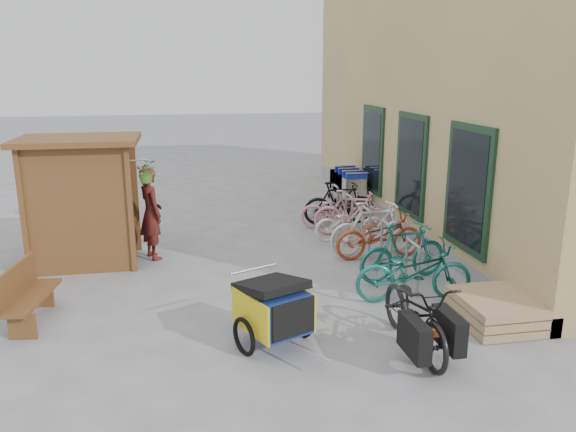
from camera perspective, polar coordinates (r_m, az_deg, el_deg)
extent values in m
plane|color=#9C9C9F|center=(9.07, -1.36, -8.64)|extent=(80.00, 80.00, 0.00)
cube|color=tan|center=(14.94, 21.53, 13.32)|extent=(6.00, 13.00, 7.00)
cube|color=#9C9C9F|center=(14.06, 10.11, 0.26)|extent=(0.18, 13.00, 0.30)
cube|color=#15301D|center=(10.16, 17.82, 2.66)|extent=(0.06, 1.50, 2.20)
cube|color=black|center=(10.14, 17.67, 2.66)|extent=(0.02, 1.25, 1.95)
cube|color=#15301D|center=(12.37, 12.37, 5.06)|extent=(0.06, 1.50, 2.20)
cube|color=black|center=(12.36, 12.24, 5.06)|extent=(0.02, 1.25, 1.95)
cube|color=#15301D|center=(14.67, 8.58, 6.69)|extent=(0.06, 1.50, 2.20)
cube|color=black|center=(14.67, 8.47, 6.69)|extent=(0.02, 1.25, 1.95)
cube|color=brown|center=(10.72, -25.32, 0.09)|extent=(0.09, 0.09, 2.30)
cube|color=brown|center=(10.41, -15.70, 0.55)|extent=(0.09, 0.09, 2.30)
cube|color=brown|center=(11.95, -23.83, 1.62)|extent=(0.09, 0.09, 2.30)
cube|color=brown|center=(11.67, -15.20, 2.08)|extent=(0.09, 0.09, 2.30)
cube|color=brown|center=(11.33, -24.39, 0.90)|extent=(0.05, 1.30, 2.30)
cube|color=brown|center=(10.56, -20.56, 0.36)|extent=(1.80, 0.05, 2.30)
cube|color=brown|center=(11.75, -19.59, 1.82)|extent=(1.80, 0.05, 2.30)
cube|color=brown|center=(10.95, -20.59, 7.24)|extent=(2.15, 1.65, 0.10)
cube|color=brown|center=(11.24, -20.94, -0.16)|extent=(1.30, 1.15, 0.04)
cube|color=brown|center=(11.11, -21.22, 2.83)|extent=(1.30, 1.15, 0.04)
cylinder|color=#A5A8AD|center=(10.22, -15.04, 5.50)|extent=(0.36, 0.02, 0.02)
imported|color=#407127|center=(10.24, -14.13, 4.44)|extent=(0.38, 0.33, 0.42)
cylinder|color=#A5A8AD|center=(9.32, 13.05, -5.61)|extent=(0.05, 0.05, 0.84)
cylinder|color=#A5A8AD|center=(9.75, 11.89, -4.63)|extent=(0.05, 0.05, 0.84)
cylinder|color=#A5A8AD|center=(9.40, 12.60, -2.70)|extent=(0.05, 0.50, 0.05)
cylinder|color=#A5A8AD|center=(10.36, 10.42, -3.39)|extent=(0.05, 0.05, 0.84)
cylinder|color=#A5A8AD|center=(10.81, 9.48, -2.59)|extent=(0.05, 0.05, 0.84)
cylinder|color=#A5A8AD|center=(10.47, 10.04, -0.79)|extent=(0.05, 0.50, 0.05)
cylinder|color=#A5A8AD|center=(11.44, 8.29, -1.58)|extent=(0.05, 0.05, 0.84)
cylinder|color=#A5A8AD|center=(11.89, 7.51, -0.93)|extent=(0.05, 0.05, 0.84)
cylinder|color=#A5A8AD|center=(11.56, 7.96, 0.76)|extent=(0.05, 0.50, 0.05)
cylinder|color=#A5A8AD|center=(12.54, 6.53, -0.08)|extent=(0.05, 0.05, 0.84)
cylinder|color=#A5A8AD|center=(13.00, 5.88, 0.46)|extent=(0.05, 0.05, 0.84)
cylinder|color=#A5A8AD|center=(12.67, 6.25, 2.03)|extent=(0.05, 0.50, 0.05)
cylinder|color=#A5A8AD|center=(13.65, 5.05, 1.17)|extent=(0.05, 0.05, 0.84)
cylinder|color=#A5A8AD|center=(14.12, 4.50, 1.63)|extent=(0.05, 0.05, 0.84)
cylinder|color=#A5A8AD|center=(13.80, 4.81, 3.10)|extent=(0.05, 0.50, 0.05)
cube|color=tan|center=(8.81, 20.18, -9.81)|extent=(1.00, 1.20, 0.12)
cube|color=tan|center=(8.76, 20.26, -8.97)|extent=(1.00, 1.20, 0.12)
cube|color=tan|center=(8.71, 20.34, -8.12)|extent=(1.00, 1.20, 0.12)
cube|color=brown|center=(9.02, -24.66, -7.50)|extent=(0.61, 1.43, 0.06)
cube|color=brown|center=(8.98, -25.98, -5.99)|extent=(0.24, 1.38, 0.46)
cube|color=brown|center=(8.61, -25.37, -10.12)|extent=(0.37, 0.11, 0.37)
cube|color=brown|center=(9.60, -23.77, -7.41)|extent=(0.37, 0.11, 0.37)
cube|color=silver|center=(14.89, 6.46, 3.03)|extent=(0.56, 0.87, 0.53)
cube|color=#182A9E|center=(14.41, 7.01, 4.08)|extent=(0.56, 0.04, 0.18)
cylinder|color=silver|center=(14.37, 7.06, 4.34)|extent=(0.59, 0.04, 0.04)
cylinder|color=black|center=(14.62, 5.96, 0.60)|extent=(0.04, 0.12, 0.12)
cube|color=silver|center=(15.23, 6.06, 3.30)|extent=(0.56, 0.87, 0.53)
cube|color=#182A9E|center=(14.75, 6.59, 4.33)|extent=(0.56, 0.04, 0.18)
cylinder|color=silver|center=(14.71, 6.63, 4.58)|extent=(0.59, 0.04, 0.04)
cylinder|color=black|center=(14.95, 5.57, 0.93)|extent=(0.04, 0.12, 0.12)
cube|color=silver|center=(15.57, 5.69, 3.55)|extent=(0.56, 0.87, 0.53)
cube|color=#182A9E|center=(15.09, 6.19, 4.57)|extent=(0.56, 0.04, 0.18)
cylinder|color=silver|center=(15.05, 6.23, 4.82)|extent=(0.59, 0.04, 0.04)
cylinder|color=black|center=(15.28, 5.20, 1.24)|extent=(0.04, 0.12, 0.12)
cube|color=silver|center=(15.90, 5.33, 3.80)|extent=(0.56, 0.87, 0.53)
cube|color=#182A9E|center=(15.42, 5.81, 4.80)|extent=(0.56, 0.04, 0.18)
cylinder|color=silver|center=(15.38, 5.84, 5.04)|extent=(0.59, 0.04, 0.04)
cylinder|color=black|center=(15.62, 4.84, 1.54)|extent=(0.04, 0.12, 0.12)
cube|color=navy|center=(7.53, -1.50, -9.41)|extent=(0.98, 1.09, 0.52)
cube|color=gold|center=(7.36, -3.88, -10.04)|extent=(0.39, 0.83, 0.52)
cube|color=gold|center=(7.72, 0.76, -8.80)|extent=(0.39, 0.83, 0.52)
cube|color=black|center=(7.17, 0.59, -10.43)|extent=(0.59, 0.29, 0.48)
cube|color=black|center=(7.45, -1.74, -7.05)|extent=(1.02, 1.08, 0.25)
torus|color=black|center=(7.44, -4.50, -12.12)|extent=(0.27, 0.50, 0.52)
torus|color=black|center=(7.88, 1.35, -10.45)|extent=(0.27, 0.50, 0.52)
cylinder|color=#B7B7BC|center=(7.09, 1.99, -13.49)|extent=(0.34, 0.71, 0.03)
cylinder|color=#B7B7BC|center=(7.77, -3.51, -5.39)|extent=(0.67, 0.32, 0.03)
imported|color=black|center=(7.62, 12.79, -9.54)|extent=(0.69, 1.94, 1.01)
cube|color=black|center=(7.10, 12.71, -11.93)|extent=(0.19, 0.65, 0.45)
cube|color=black|center=(7.38, 16.01, -11.07)|extent=(0.19, 0.65, 0.45)
cube|color=#DA5314|center=(7.22, 14.42, -11.14)|extent=(0.12, 0.18, 0.12)
imported|color=maroon|center=(11.13, -13.74, 0.24)|extent=(0.65, 0.77, 1.79)
imported|color=#1A6B61|center=(9.13, 12.67, -5.53)|extent=(1.93, 0.82, 0.99)
imported|color=#1A6B61|center=(9.97, 11.63, -3.58)|extent=(1.78, 0.81, 1.03)
imported|color=#9E3B1C|center=(11.06, 9.26, -1.93)|extent=(1.80, 0.70, 0.93)
imported|color=white|center=(11.20, 8.66, -1.26)|extent=(1.86, 0.68, 1.10)
imported|color=white|center=(12.12, 6.32, -0.67)|extent=(1.56, 0.60, 0.81)
imported|color=#CD8496|center=(12.45, 6.59, 0.28)|extent=(1.79, 1.01, 1.04)
imported|color=#CD8496|center=(12.99, 5.00, 0.57)|extent=(1.77, 1.07, 0.88)
imported|color=black|center=(13.40, 5.22, 1.34)|extent=(1.73, 0.52, 1.03)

